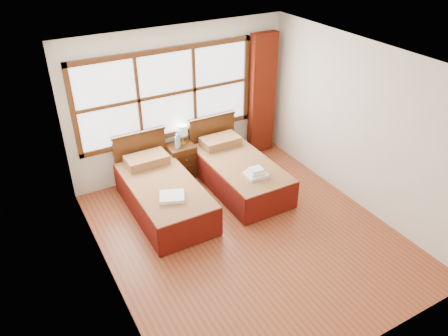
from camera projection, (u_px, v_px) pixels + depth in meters
floor at (248, 234)px, 6.49m from camera, size 4.50×4.50×0.00m
ceiling at (254, 63)px, 5.14m from camera, size 4.50×4.50×0.00m
wall_back at (180, 102)px, 7.49m from camera, size 4.00×0.00×4.00m
wall_left at (102, 201)px, 4.98m from camera, size 0.00×4.50×4.50m
wall_right at (361, 127)px, 6.65m from camera, size 0.00×4.50×4.50m
window at (167, 94)px, 7.26m from camera, size 3.16×0.06×1.56m
curtain at (262, 95)px, 8.13m from camera, size 0.50×0.16×2.30m
bed_left at (163, 194)px, 6.87m from camera, size 1.01×2.03×0.98m
bed_right at (238, 171)px, 7.46m from camera, size 1.00×2.02×0.97m
nightstand at (181, 161)px, 7.75m from camera, size 0.46×0.45×0.61m
towels_left at (172, 197)px, 6.37m from camera, size 0.45×0.42×0.06m
towels_right at (256, 173)px, 6.89m from camera, size 0.34×0.30×0.14m
lamp at (182, 131)px, 7.53m from camera, size 0.18×0.18×0.35m
bottle_near at (178, 140)px, 7.50m from camera, size 0.07×0.07×0.28m
bottle_far at (177, 142)px, 7.46m from camera, size 0.06×0.06×0.24m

